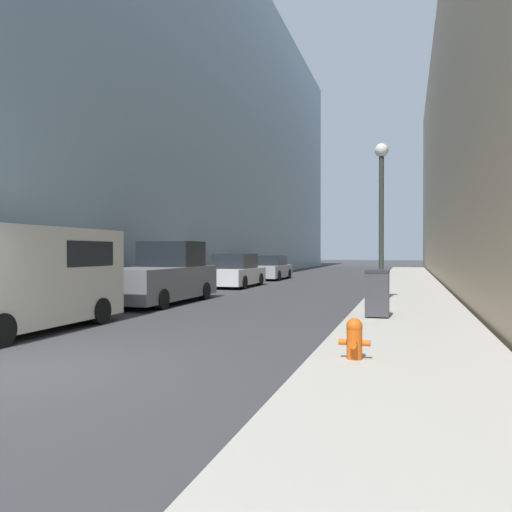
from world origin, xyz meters
TOP-DOWN VIEW (x-y plane):
  - ground_plane at (0.00, 0.00)m, footprint 200.00×200.00m
  - sidewalk_right at (5.55, 18.00)m, footprint 3.07×60.00m
  - building_left_glass at (-10.96, 26.00)m, footprint 12.00×60.00m
  - fire_hydrant at (4.71, 1.63)m, footprint 0.47×0.36m
  - trash_bin at (4.75, 6.70)m, footprint 0.58×0.62m
  - lamppost at (4.67, 10.37)m, footprint 0.43×0.43m
  - white_van at (-2.69, 3.09)m, footprint 2.14×5.06m
  - pickup_truck at (-2.69, 9.59)m, footprint 2.17×5.43m
  - parked_sedan_near at (-2.80, 17.68)m, footprint 1.95×4.53m
  - parked_sedan_far at (-2.82, 24.62)m, footprint 1.80×4.56m

SIDE VIEW (x-z plane):
  - ground_plane at x=0.00m, z-range 0.00..0.00m
  - sidewalk_right at x=5.55m, z-range 0.00..0.15m
  - fire_hydrant at x=4.71m, z-range 0.16..0.78m
  - parked_sedan_far at x=-2.82m, z-range -0.06..1.47m
  - trash_bin at x=4.75m, z-range 0.17..1.34m
  - parked_sedan_near at x=-2.80m, z-range -0.08..1.58m
  - pickup_truck at x=-2.69m, z-range -0.18..1.96m
  - white_van at x=-2.69m, z-range 0.12..2.43m
  - lamppost at x=4.67m, z-range 0.68..5.74m
  - building_left_glass at x=-10.96m, z-range 0.00..21.88m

